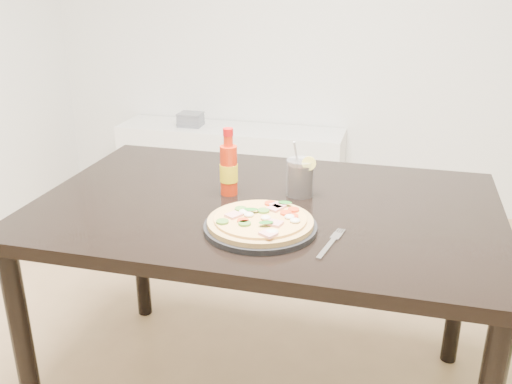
% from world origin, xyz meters
% --- Properties ---
extents(dining_table, '(1.40, 0.90, 0.75)m').
position_xyz_m(dining_table, '(-0.16, 0.37, 0.67)').
color(dining_table, black).
rests_on(dining_table, ground).
extents(plate, '(0.31, 0.31, 0.02)m').
position_xyz_m(plate, '(-0.13, 0.18, 0.76)').
color(plate, black).
rests_on(plate, dining_table).
extents(pizza, '(0.29, 0.29, 0.03)m').
position_xyz_m(pizza, '(-0.13, 0.18, 0.78)').
color(pizza, tan).
rests_on(pizza, plate).
extents(hot_sauce_bottle, '(0.07, 0.07, 0.21)m').
position_xyz_m(hot_sauce_bottle, '(-0.29, 0.41, 0.83)').
color(hot_sauce_bottle, red).
rests_on(hot_sauce_bottle, dining_table).
extents(cola_cup, '(0.09, 0.09, 0.18)m').
position_xyz_m(cola_cup, '(-0.07, 0.46, 0.81)').
color(cola_cup, black).
rests_on(cola_cup, dining_table).
extents(fork, '(0.05, 0.19, 0.00)m').
position_xyz_m(fork, '(0.07, 0.15, 0.75)').
color(fork, silver).
rests_on(fork, dining_table).
extents(media_console, '(1.40, 0.34, 0.50)m').
position_xyz_m(media_console, '(-0.80, 2.07, 0.25)').
color(media_console, white).
rests_on(media_console, ground).
extents(cd_stack, '(0.14, 0.12, 0.08)m').
position_xyz_m(cd_stack, '(-1.05, 2.05, 0.54)').
color(cd_stack, slate).
rests_on(cd_stack, media_console).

